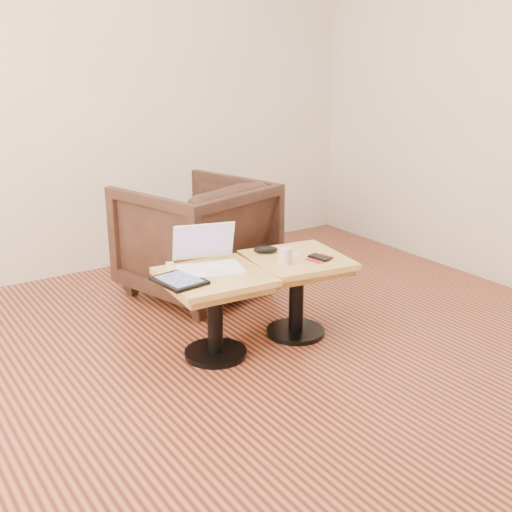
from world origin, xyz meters
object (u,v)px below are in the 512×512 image
side_table_left (214,295)px  laptop (208,260)px  side_table_right (297,277)px  armchair (196,238)px  striped_cup (285,256)px

side_table_left → laptop: bearing=83.9°
side_table_left → laptop: 0.19m
side_table_right → laptop: 0.56m
laptop → side_table_left: bearing=-84.3°
laptop → armchair: bearing=82.1°
striped_cup → side_table_right: bearing=23.7°
side_table_left → striped_cup: size_ratio=6.06×
laptop → side_table_right: bearing=4.3°
side_table_right → striped_cup: striped_cup is taller
striped_cup → armchair: armchair is taller
side_table_left → striped_cup: (0.41, -0.08, 0.17)m
striped_cup → armchair: 0.98m
side_table_right → armchair: armchair is taller
laptop → armchair: 0.89m
side_table_left → side_table_right: bearing=2.0°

